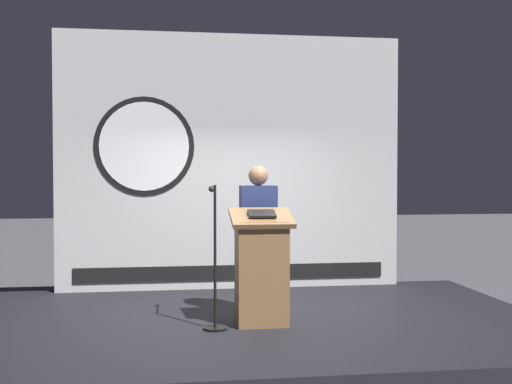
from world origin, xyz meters
TOP-DOWN VIEW (x-y plane):
  - ground_plane at (0.00, 0.00)m, footprint 40.00×40.00m
  - stage_platform at (0.00, 0.00)m, footprint 6.40×4.00m
  - banner_display at (-0.04, 1.85)m, footprint 4.66×0.12m
  - podium at (0.09, -0.27)m, footprint 0.64×0.49m
  - speaker_person at (0.13, 0.21)m, footprint 0.40×0.26m
  - microphone_stand at (-0.40, -0.35)m, footprint 0.24×0.59m

SIDE VIEW (x-z plane):
  - ground_plane at x=0.00m, z-range 0.00..0.00m
  - stage_platform at x=0.00m, z-range 0.00..0.30m
  - microphone_stand at x=-0.40m, z-range 0.09..1.54m
  - podium at x=0.09m, z-range 0.28..1.48m
  - speaker_person at x=0.13m, z-range 0.32..1.97m
  - banner_display at x=-0.04m, z-range 0.29..3.73m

